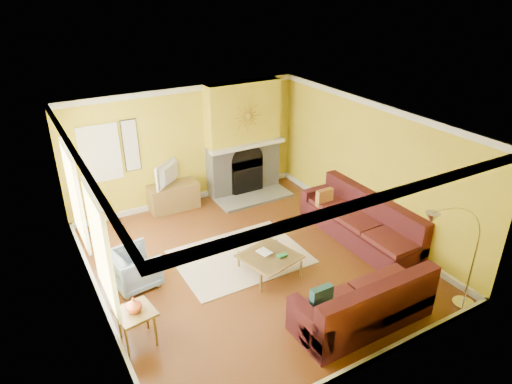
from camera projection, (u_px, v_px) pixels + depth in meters
floor at (252, 262)px, 8.58m from camera, size 5.50×6.00×0.02m
ceiling at (251, 123)px, 7.39m from camera, size 5.50×6.00×0.02m
wall_back at (186, 146)px, 10.33m from camera, size 5.50×0.02×2.70m
wall_front at (370, 292)px, 5.64m from camera, size 5.50×0.02×2.70m
wall_left at (89, 239)px, 6.75m from camera, size 0.02×6.00×2.70m
wall_right at (370, 167)px, 9.22m from camera, size 0.02×6.00×2.70m
baseboard at (252, 259)px, 8.55m from camera, size 5.50×6.00×0.12m
crown_molding at (251, 127)px, 7.42m from camera, size 5.50×6.00×0.12m
window_left_near at (74, 196)px, 7.71m from camera, size 0.06×1.22×1.72m
window_left_far at (100, 249)px, 6.23m from camera, size 0.06×1.22×1.72m
window_back at (100, 154)px, 9.35m from camera, size 0.82×0.06×1.22m
wall_art at (131, 146)px, 9.63m from camera, size 0.34×0.04×1.14m
fireplace at (243, 139)px, 10.77m from camera, size 1.80×0.40×2.70m
mantel at (248, 146)px, 10.63m from camera, size 1.92×0.22×0.08m
hearth at (255, 198)px, 10.92m from camera, size 1.80×0.70×0.06m
sunburst at (248, 117)px, 10.33m from camera, size 0.70×0.04×0.70m
rug at (240, 257)px, 8.71m from camera, size 2.40×1.80×0.02m
sectional_sofa at (330, 245)px, 8.26m from camera, size 3.17×3.76×0.90m
coffee_table at (269, 264)px, 8.21m from camera, size 1.10×1.10×0.36m
media_console at (174, 196)px, 10.37m from camera, size 1.11×0.50×0.61m
tv at (172, 173)px, 10.11m from camera, size 0.81×0.70×0.55m
subwoofer at (190, 197)px, 10.66m from camera, size 0.33×0.33×0.33m
armchair at (135, 268)px, 7.80m from camera, size 0.85×0.83×0.68m
side_table at (137, 327)px, 6.60m from camera, size 0.59×0.59×0.57m
vase at (134, 305)px, 6.43m from camera, size 0.27×0.27×0.24m
book at (260, 254)px, 8.13m from camera, size 0.25×0.31×0.03m
arc_lamp at (452, 263)px, 6.77m from camera, size 1.30×0.36×2.03m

